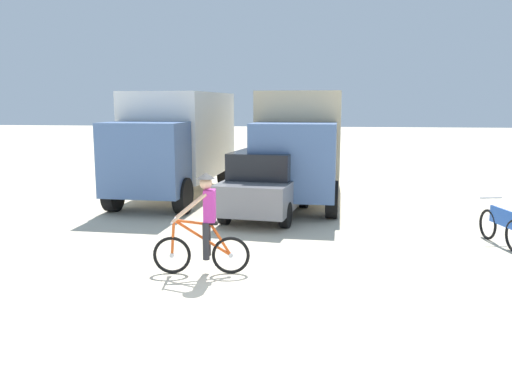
{
  "coord_description": "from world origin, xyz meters",
  "views": [
    {
      "loc": [
        1.16,
        -8.11,
        3.02
      ],
      "look_at": [
        -0.23,
        3.22,
        1.1
      ],
      "focal_mm": 37.31,
      "sensor_mm": 36.0,
      "label": 1
    }
  ],
  "objects": [
    {
      "name": "box_truck_white_box",
      "position": [
        -3.47,
        8.67,
        1.87
      ],
      "size": [
        2.7,
        6.86,
        3.35
      ],
      "color": "white",
      "rests_on": "ground"
    },
    {
      "name": "box_truck_tan_camper",
      "position": [
        0.55,
        8.6,
        1.87
      ],
      "size": [
        2.62,
        6.83,
        3.35
      ],
      "color": "#CCB78E",
      "rests_on": "ground"
    },
    {
      "name": "cyclist_orange_shirt",
      "position": [
        -0.86,
        0.85,
        0.85
      ],
      "size": [
        1.73,
        0.52,
        1.82
      ],
      "color": "black",
      "rests_on": "ground"
    },
    {
      "name": "bicycle_spare",
      "position": [
        5.01,
        3.5,
        0.4
      ],
      "size": [
        0.57,
        1.7,
        0.97
      ],
      "color": "black",
      "rests_on": "ground"
    },
    {
      "name": "sedan_parked",
      "position": [
        -0.27,
        5.92,
        0.88
      ],
      "size": [
        2.33,
        4.41,
        1.76
      ],
      "color": "slate",
      "rests_on": "ground"
    },
    {
      "name": "ground_plane",
      "position": [
        0.0,
        0.0,
        0.0
      ],
      "size": [
        120.0,
        120.0,
        0.0
      ],
      "primitive_type": "plane",
      "color": "beige"
    }
  ]
}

